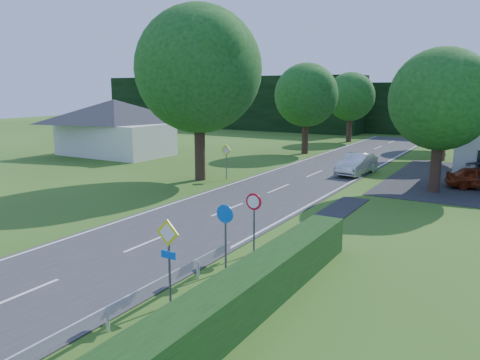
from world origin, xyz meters
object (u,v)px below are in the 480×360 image
Objects in this scene: parasol at (471,163)px; motorcycle at (349,160)px; moving_car at (357,164)px; streetlight at (437,116)px.

motorcycle is at bearing 174.30° from parasol.
streetlight is at bearing -8.81° from moving_car.
motorcycle is at bearing 145.83° from streetlight.
streetlight reaches higher than moving_car.
motorcycle is (-1.61, 3.43, -0.30)m from moving_car.
motorcycle is 0.71× the size of parasol.
moving_car is 7.71m from parasol.
parasol is at bearing -5.93° from motorcycle.
moving_car is 3.80m from motorcycle.
streetlight is at bearing -116.34° from parasol.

